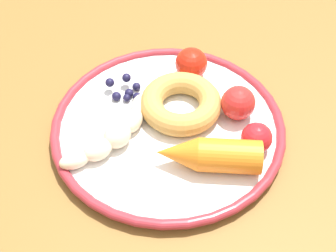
{
  "coord_description": "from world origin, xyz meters",
  "views": [
    {
      "loc": [
        0.05,
        -0.46,
        1.22
      ],
      "look_at": [
        0.03,
        -0.05,
        0.75
      ],
      "focal_mm": 54.27,
      "sensor_mm": 36.0,
      "label": 1
    }
  ],
  "objects_px": {
    "plate": "(168,128)",
    "donut": "(181,103)",
    "tomato_near": "(238,103)",
    "tomato_mid": "(256,138)",
    "dining_table": "(150,144)",
    "banana": "(114,134)",
    "carrot_orange": "(208,155)",
    "tomato_far": "(191,64)",
    "blueberry_pile": "(126,89)"
  },
  "relations": [
    {
      "from": "banana",
      "to": "blueberry_pile",
      "type": "height_order",
      "value": "banana"
    },
    {
      "from": "plate",
      "to": "donut",
      "type": "bearing_deg",
      "value": 60.21
    },
    {
      "from": "carrot_orange",
      "to": "blueberry_pile",
      "type": "xyz_separation_m",
      "value": [
        -0.11,
        0.11,
        -0.01
      ]
    },
    {
      "from": "carrot_orange",
      "to": "tomato_far",
      "type": "distance_m",
      "value": 0.15
    },
    {
      "from": "banana",
      "to": "carrot_orange",
      "type": "height_order",
      "value": "carrot_orange"
    },
    {
      "from": "tomato_near",
      "to": "tomato_mid",
      "type": "bearing_deg",
      "value": -70.03
    },
    {
      "from": "tomato_far",
      "to": "dining_table",
      "type": "bearing_deg",
      "value": -141.83
    },
    {
      "from": "dining_table",
      "to": "carrot_orange",
      "type": "bearing_deg",
      "value": -54.27
    },
    {
      "from": "tomato_near",
      "to": "tomato_far",
      "type": "distance_m",
      "value": 0.09
    },
    {
      "from": "blueberry_pile",
      "to": "carrot_orange",
      "type": "bearing_deg",
      "value": -46.49
    },
    {
      "from": "tomato_near",
      "to": "plate",
      "type": "bearing_deg",
      "value": -164.96
    },
    {
      "from": "carrot_orange",
      "to": "blueberry_pile",
      "type": "relative_size",
      "value": 2.45
    },
    {
      "from": "carrot_orange",
      "to": "tomato_far",
      "type": "xyz_separation_m",
      "value": [
        -0.02,
        0.15,
        0.0
      ]
    },
    {
      "from": "dining_table",
      "to": "banana",
      "type": "bearing_deg",
      "value": -114.06
    },
    {
      "from": "carrot_orange",
      "to": "tomato_far",
      "type": "relative_size",
      "value": 2.78
    },
    {
      "from": "tomato_near",
      "to": "donut",
      "type": "bearing_deg",
      "value": 177.46
    },
    {
      "from": "plate",
      "to": "tomato_near",
      "type": "bearing_deg",
      "value": 15.04
    },
    {
      "from": "tomato_far",
      "to": "tomato_near",
      "type": "bearing_deg",
      "value": -49.81
    },
    {
      "from": "tomato_near",
      "to": "tomato_mid",
      "type": "relative_size",
      "value": 1.16
    },
    {
      "from": "plate",
      "to": "dining_table",
      "type": "bearing_deg",
      "value": 120.46
    },
    {
      "from": "dining_table",
      "to": "blueberry_pile",
      "type": "relative_size",
      "value": 23.42
    },
    {
      "from": "plate",
      "to": "banana",
      "type": "xyz_separation_m",
      "value": [
        -0.06,
        -0.03,
        0.02
      ]
    },
    {
      "from": "banana",
      "to": "tomato_mid",
      "type": "relative_size",
      "value": 3.36
    },
    {
      "from": "dining_table",
      "to": "tomato_near",
      "type": "xyz_separation_m",
      "value": [
        0.11,
        -0.03,
        0.12
      ]
    },
    {
      "from": "plate",
      "to": "donut",
      "type": "relative_size",
      "value": 2.84
    },
    {
      "from": "blueberry_pile",
      "to": "tomato_far",
      "type": "height_order",
      "value": "tomato_far"
    },
    {
      "from": "dining_table",
      "to": "banana",
      "type": "height_order",
      "value": "banana"
    },
    {
      "from": "blueberry_pile",
      "to": "tomato_near",
      "type": "height_order",
      "value": "tomato_near"
    },
    {
      "from": "plate",
      "to": "blueberry_pile",
      "type": "xyz_separation_m",
      "value": [
        -0.06,
        0.05,
        0.01
      ]
    },
    {
      "from": "dining_table",
      "to": "banana",
      "type": "distance_m",
      "value": 0.14
    },
    {
      "from": "donut",
      "to": "tomato_near",
      "type": "height_order",
      "value": "tomato_near"
    },
    {
      "from": "dining_table",
      "to": "donut",
      "type": "relative_size",
      "value": 11.2
    },
    {
      "from": "tomato_near",
      "to": "tomato_mid",
      "type": "height_order",
      "value": "tomato_near"
    },
    {
      "from": "carrot_orange",
      "to": "tomato_far",
      "type": "height_order",
      "value": "tomato_far"
    },
    {
      "from": "tomato_far",
      "to": "plate",
      "type": "bearing_deg",
      "value": -105.92
    },
    {
      "from": "banana",
      "to": "plate",
      "type": "bearing_deg",
      "value": 23.24
    },
    {
      "from": "tomato_mid",
      "to": "dining_table",
      "type": "bearing_deg",
      "value": 149.31
    },
    {
      "from": "dining_table",
      "to": "carrot_orange",
      "type": "distance_m",
      "value": 0.18
    },
    {
      "from": "carrot_orange",
      "to": "tomato_near",
      "type": "xyz_separation_m",
      "value": [
        0.04,
        0.08,
        0.0
      ]
    },
    {
      "from": "plate",
      "to": "carrot_orange",
      "type": "distance_m",
      "value": 0.08
    },
    {
      "from": "banana",
      "to": "blueberry_pile",
      "type": "bearing_deg",
      "value": 86.11
    },
    {
      "from": "donut",
      "to": "tomato_near",
      "type": "xyz_separation_m",
      "value": [
        0.07,
        -0.0,
        0.01
      ]
    },
    {
      "from": "tomato_mid",
      "to": "carrot_orange",
      "type": "bearing_deg",
      "value": -153.18
    },
    {
      "from": "plate",
      "to": "tomato_mid",
      "type": "relative_size",
      "value": 7.82
    },
    {
      "from": "plate",
      "to": "tomato_far",
      "type": "height_order",
      "value": "tomato_far"
    },
    {
      "from": "plate",
      "to": "blueberry_pile",
      "type": "relative_size",
      "value": 5.94
    },
    {
      "from": "plate",
      "to": "tomato_near",
      "type": "relative_size",
      "value": 6.76
    },
    {
      "from": "dining_table",
      "to": "tomato_near",
      "type": "distance_m",
      "value": 0.17
    },
    {
      "from": "dining_table",
      "to": "blueberry_pile",
      "type": "distance_m",
      "value": 0.11
    },
    {
      "from": "blueberry_pile",
      "to": "tomato_mid",
      "type": "height_order",
      "value": "tomato_mid"
    }
  ]
}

